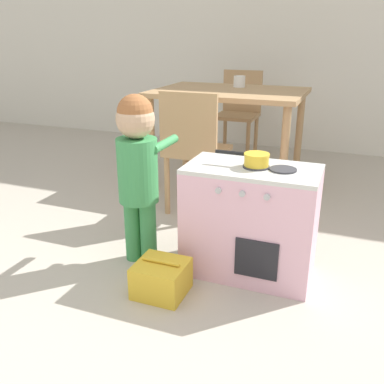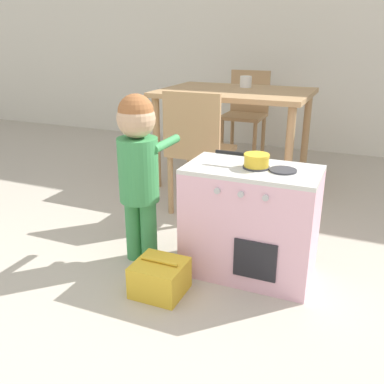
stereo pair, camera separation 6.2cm
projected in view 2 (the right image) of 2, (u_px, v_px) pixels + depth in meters
wall_back at (295, 14)px, 4.06m from camera, size 10.00×0.06×2.60m
play_kitchen at (250, 222)px, 2.07m from camera, size 0.62×0.36×0.56m
toy_pot at (255, 159)px, 1.96m from camera, size 0.26×0.12×0.06m
child_figure at (138, 159)px, 2.10m from camera, size 0.22×0.35×0.87m
toy_basket at (160, 278)px, 1.97m from camera, size 0.23×0.22×0.17m
dining_table at (235, 103)px, 3.26m from camera, size 1.12×0.82×0.73m
dining_chair_near at (198, 149)px, 2.74m from camera, size 0.37×0.37×0.81m
dining_chair_far at (246, 112)px, 3.99m from camera, size 0.37×0.37×0.81m
cup_on_table at (246, 82)px, 3.38m from camera, size 0.09×0.09×0.09m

